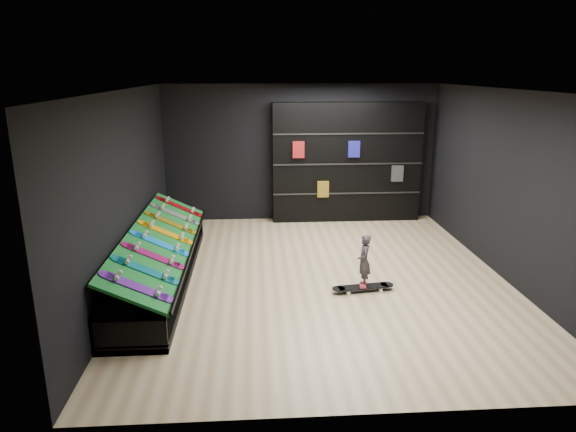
{
  "coord_description": "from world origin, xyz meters",
  "views": [
    {
      "loc": [
        -1.03,
        -7.78,
        3.29
      ],
      "look_at": [
        -0.5,
        0.2,
        1.0
      ],
      "focal_mm": 32.0,
      "sensor_mm": 36.0,
      "label": 1
    }
  ],
  "objects": [
    {
      "name": "turf_ramp",
      "position": [
        -2.5,
        0.0,
        0.71
      ],
      "size": [
        0.92,
        4.5,
        0.46
      ],
      "primitive_type": "cube",
      "rotation": [
        0.0,
        0.44,
        0.0
      ],
      "color": "#0D551D",
      "rests_on": "display_rack"
    },
    {
      "name": "back_shelving",
      "position": [
        1.01,
        3.32,
        1.31
      ],
      "size": [
        3.27,
        0.38,
        2.62
      ],
      "primitive_type": "cube",
      "color": "black",
      "rests_on": "ground"
    },
    {
      "name": "child",
      "position": [
        0.6,
        -0.61,
        0.34
      ],
      "size": [
        0.15,
        0.2,
        0.5
      ],
      "primitive_type": "imported",
      "rotation": [
        0.0,
        0.0,
        -1.68
      ],
      "color": "black",
      "rests_on": "floor_skateboard"
    },
    {
      "name": "display_board_1",
      "position": [
        -2.49,
        -1.36,
        0.74
      ],
      "size": [
        0.93,
        0.22,
        0.5
      ],
      "primitive_type": null,
      "rotation": [
        0.0,
        0.44,
        0.0
      ],
      "color": "#0C8C99",
      "rests_on": "turf_ramp"
    },
    {
      "name": "display_board_5",
      "position": [
        -2.49,
        0.81,
        0.74
      ],
      "size": [
        0.93,
        0.22,
        0.5
      ],
      "primitive_type": null,
      "rotation": [
        0.0,
        0.44,
        0.0
      ],
      "color": "yellow",
      "rests_on": "turf_ramp"
    },
    {
      "name": "wall_front",
      "position": [
        0.0,
        -3.5,
        1.5
      ],
      "size": [
        6.0,
        0.02,
        3.0
      ],
      "primitive_type": "cube",
      "color": "black",
      "rests_on": "ground"
    },
    {
      "name": "display_board_2",
      "position": [
        -2.49,
        -0.81,
        0.74
      ],
      "size": [
        0.93,
        0.22,
        0.5
      ],
      "primitive_type": null,
      "rotation": [
        0.0,
        0.44,
        0.0
      ],
      "color": "#E5198C",
      "rests_on": "turf_ramp"
    },
    {
      "name": "display_board_0",
      "position": [
        -2.49,
        -1.9,
        0.74
      ],
      "size": [
        0.93,
        0.22,
        0.5
      ],
      "primitive_type": null,
      "rotation": [
        0.0,
        0.44,
        0.0
      ],
      "color": "purple",
      "rests_on": "turf_ramp"
    },
    {
      "name": "display_board_4",
      "position": [
        -2.49,
        0.27,
        0.74
      ],
      "size": [
        0.93,
        0.22,
        0.5
      ],
      "primitive_type": null,
      "rotation": [
        0.0,
        0.44,
        0.0
      ],
      "color": "yellow",
      "rests_on": "turf_ramp"
    },
    {
      "name": "wall_left",
      "position": [
        -3.0,
        0.0,
        1.5
      ],
      "size": [
        0.02,
        7.0,
        3.0
      ],
      "primitive_type": "cube",
      "color": "black",
      "rests_on": "ground"
    },
    {
      "name": "display_rack",
      "position": [
        -2.55,
        0.0,
        0.25
      ],
      "size": [
        0.9,
        4.5,
        0.5
      ],
      "primitive_type": null,
      "color": "black",
      "rests_on": "ground"
    },
    {
      "name": "floor",
      "position": [
        0.0,
        0.0,
        0.0
      ],
      "size": [
        6.0,
        7.0,
        0.01
      ],
      "primitive_type": "cube",
      "color": "#CAB288",
      "rests_on": "ground"
    },
    {
      "name": "wall_back",
      "position": [
        0.0,
        3.5,
        1.5
      ],
      "size": [
        6.0,
        0.02,
        3.0
      ],
      "primitive_type": "cube",
      "color": "black",
      "rests_on": "ground"
    },
    {
      "name": "ceiling",
      "position": [
        0.0,
        0.0,
        3.0
      ],
      "size": [
        6.0,
        7.0,
        0.01
      ],
      "primitive_type": "cube",
      "color": "white",
      "rests_on": "ground"
    },
    {
      "name": "display_board_7",
      "position": [
        -2.49,
        1.9,
        0.74
      ],
      "size": [
        0.93,
        0.22,
        0.5
      ],
      "primitive_type": null,
      "rotation": [
        0.0,
        0.44,
        0.0
      ],
      "color": "red",
      "rests_on": "turf_ramp"
    },
    {
      "name": "display_board_6",
      "position": [
        -2.49,
        1.36,
        0.74
      ],
      "size": [
        0.93,
        0.22,
        0.5
      ],
      "primitive_type": null,
      "rotation": [
        0.0,
        0.44,
        0.0
      ],
      "color": "black",
      "rests_on": "turf_ramp"
    },
    {
      "name": "display_board_3",
      "position": [
        -2.49,
        -0.27,
        0.74
      ],
      "size": [
        0.93,
        0.22,
        0.5
      ],
      "primitive_type": null,
      "rotation": [
        0.0,
        0.44,
        0.0
      ],
      "color": "blue",
      "rests_on": "turf_ramp"
    },
    {
      "name": "wall_right",
      "position": [
        3.0,
        0.0,
        1.5
      ],
      "size": [
        0.02,
        7.0,
        3.0
      ],
      "primitive_type": "cube",
      "color": "black",
      "rests_on": "ground"
    },
    {
      "name": "floor_skateboard",
      "position": [
        0.6,
        -0.61,
        0.04
      ],
      "size": [
        1.0,
        0.35,
        0.09
      ],
      "primitive_type": null,
      "rotation": [
        0.0,
        0.0,
        0.13
      ],
      "color": "black",
      "rests_on": "ground"
    }
  ]
}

